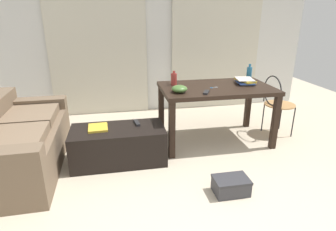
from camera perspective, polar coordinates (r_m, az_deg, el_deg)
The scene contains 16 objects.
ground_plane at distance 3.29m, azimuth 4.01°, elevation -9.61°, with size 7.88×7.88×0.00m, color beige.
wall_back at distance 4.87m, azimuth -1.96°, elevation 16.52°, with size 5.16×0.10×2.64m, color silver.
curtains at distance 4.80m, azimuth -1.77°, elevation 14.36°, with size 3.53×0.03×2.29m.
couch at distance 3.48m, azimuth -28.29°, elevation -4.90°, with size 0.84×1.72×0.72m.
coffee_table at distance 3.29m, azimuth -9.98°, elevation -5.89°, with size 1.05×0.52×0.41m.
craft_table at distance 3.67m, azimuth 9.70°, elevation 4.39°, with size 1.41×0.84×0.75m.
wire_chair at distance 4.12m, azimuth 21.06°, elevation 3.08°, with size 0.41×0.41×0.85m.
bottle_near at distance 3.65m, azimuth 1.20°, elevation 7.41°, with size 0.08×0.08×0.18m.
bottle_far at distance 4.13m, azimuth 16.13°, elevation 8.30°, with size 0.07×0.07×0.21m.
bowl at distance 3.31m, azimuth 2.33°, elevation 5.42°, with size 0.19×0.19×0.09m, color #477033.
book_stack at distance 3.86m, azimuth 15.34°, elevation 6.73°, with size 0.25×0.32×0.07m.
tv_remote_on_table at distance 3.32m, azimuth 7.77°, elevation 4.70°, with size 0.05×0.16×0.02m, color #232326.
scissors at distance 3.57m, azimuth 9.10°, elevation 5.62°, with size 0.10×0.05×0.00m.
tv_remote_primary at distance 3.31m, azimuth -6.34°, elevation -1.46°, with size 0.05×0.18×0.03m, color #232326.
magazine at distance 3.24m, azimuth -14.00°, elevation -2.41°, with size 0.21×0.24×0.02m, color gold.
shoebox at distance 2.83m, azimuth 12.63°, elevation -13.68°, with size 0.33×0.23×0.16m.
Camera 1 is at (-0.76, -1.51, 1.63)m, focal length 30.08 mm.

